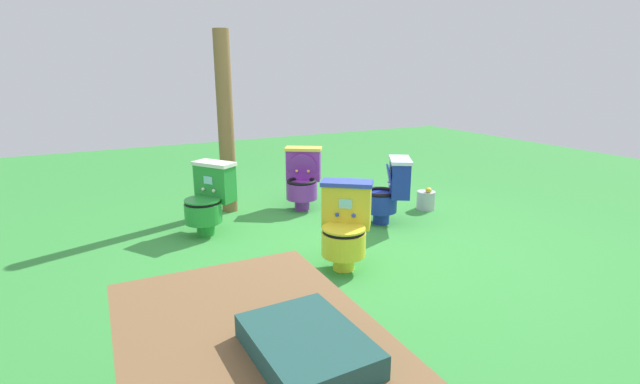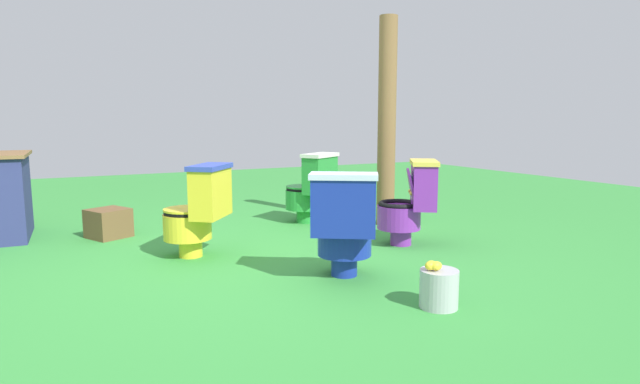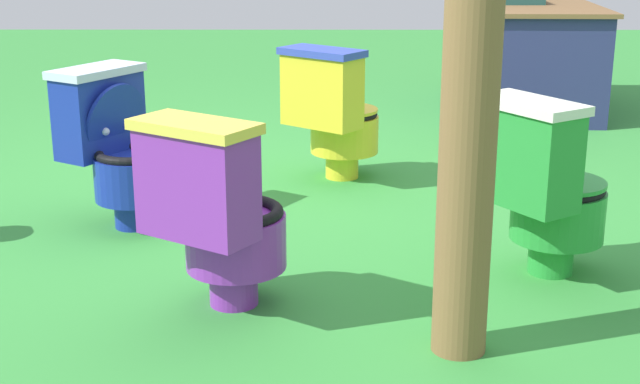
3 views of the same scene
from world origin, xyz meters
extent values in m
plane|color=green|center=(0.00, 0.00, 0.00)|extent=(14.00, 14.00, 0.00)
cylinder|color=#192D9E|center=(0.50, -0.59, 0.07)|extent=(0.25, 0.25, 0.14)
cylinder|color=#192D9E|center=(0.51, -0.57, 0.24)|extent=(0.51, 0.51, 0.20)
torus|color=black|center=(0.51, -0.57, 0.35)|extent=(0.49, 0.49, 0.04)
cylinder|color=silver|center=(0.51, -0.57, 0.30)|extent=(0.33, 0.33, 0.01)
cube|color=#192D9E|center=(0.41, -0.74, 0.51)|extent=(0.45, 0.38, 0.37)
cube|color=silver|center=(0.41, -0.74, 0.71)|extent=(0.48, 0.41, 0.04)
cube|color=#8CE0E5|center=(0.46, -0.66, 0.56)|extent=(0.10, 0.07, 0.08)
cylinder|color=#192D9E|center=(0.46, -0.66, 0.49)|extent=(0.34, 0.26, 0.35)
sphere|color=silver|center=(0.40, -0.62, 0.46)|extent=(0.04, 0.04, 0.04)
sphere|color=silver|center=(0.52, -0.69, 0.46)|extent=(0.04, 0.04, 0.04)
cylinder|color=yellow|center=(-0.33, 0.39, 0.07)|extent=(0.25, 0.25, 0.14)
cylinder|color=yellow|center=(-0.34, 0.40, 0.24)|extent=(0.52, 0.52, 0.20)
torus|color=black|center=(-0.34, 0.40, 0.35)|extent=(0.50, 0.50, 0.04)
cylinder|color=#3347B2|center=(-0.34, 0.40, 0.30)|extent=(0.34, 0.34, 0.01)
cube|color=yellow|center=(-0.18, 0.28, 0.51)|extent=(0.40, 0.44, 0.37)
cube|color=#3347B2|center=(-0.18, 0.28, 0.71)|extent=(0.43, 0.47, 0.04)
cube|color=#8CE0E5|center=(-0.26, 0.34, 0.56)|extent=(0.07, 0.09, 0.08)
cylinder|color=yellow|center=(-0.34, 0.40, 0.37)|extent=(0.50, 0.50, 0.02)
sphere|color=#3347B2|center=(-0.31, 0.28, 0.46)|extent=(0.04, 0.04, 0.04)
sphere|color=#3347B2|center=(-0.22, 0.40, 0.46)|extent=(0.04, 0.04, 0.04)
cylinder|color=purple|center=(1.37, -0.05, 0.07)|extent=(0.25, 0.25, 0.14)
cylinder|color=purple|center=(1.35, -0.04, 0.24)|extent=(0.51, 0.51, 0.20)
torus|color=black|center=(1.35, -0.04, 0.35)|extent=(0.49, 0.49, 0.04)
cylinder|color=#EACC4C|center=(1.35, -0.04, 0.30)|extent=(0.33, 0.33, 0.01)
cube|color=purple|center=(1.52, -0.15, 0.51)|extent=(0.38, 0.45, 0.37)
cube|color=#EACC4C|center=(1.52, -0.15, 0.71)|extent=(0.42, 0.48, 0.04)
cube|color=#8CE0E5|center=(1.44, -0.09, 0.56)|extent=(0.07, 0.10, 0.08)
cylinder|color=purple|center=(1.44, -0.09, 0.49)|extent=(0.27, 0.34, 0.35)
sphere|color=#EACC4C|center=(1.39, -0.15, 0.46)|extent=(0.04, 0.04, 0.04)
sphere|color=#EACC4C|center=(1.47, -0.03, 0.46)|extent=(0.04, 0.04, 0.04)
cylinder|color=green|center=(1.05, 1.20, 0.07)|extent=(0.25, 0.25, 0.14)
cylinder|color=green|center=(1.04, 1.22, 0.24)|extent=(0.51, 0.51, 0.20)
torus|color=black|center=(1.04, 1.22, 0.35)|extent=(0.49, 0.49, 0.04)
cylinder|color=white|center=(1.04, 1.22, 0.30)|extent=(0.33, 0.33, 0.01)
cube|color=green|center=(1.15, 1.05, 0.51)|extent=(0.45, 0.38, 0.37)
cube|color=white|center=(1.15, 1.05, 0.71)|extent=(0.48, 0.42, 0.04)
cube|color=#8CE0E5|center=(1.10, 1.14, 0.56)|extent=(0.10, 0.07, 0.08)
cylinder|color=green|center=(1.04, 1.22, 0.37)|extent=(0.50, 0.50, 0.02)
sphere|color=white|center=(1.04, 1.10, 0.46)|extent=(0.04, 0.04, 0.04)
sphere|color=white|center=(1.15, 1.18, 0.46)|extent=(0.04, 0.04, 0.04)
cylinder|color=brown|center=(1.74, 0.73, 1.03)|extent=(0.18, 0.18, 2.06)
cube|color=brown|center=(-0.84, 1.39, 0.13)|extent=(0.42, 0.42, 0.26)
cylinder|color=#B7B7BF|center=(0.68, -1.37, 0.11)|extent=(0.22, 0.22, 0.22)
ellipsoid|color=yellow|center=(0.62, -1.36, 0.25)|extent=(0.07, 0.05, 0.05)
ellipsoid|color=yellow|center=(0.65, -1.38, 0.25)|extent=(0.07, 0.05, 0.05)
ellipsoid|color=yellow|center=(0.63, -1.35, 0.25)|extent=(0.07, 0.05, 0.05)
camera|label=1|loc=(-3.39, 2.24, 1.65)|focal=25.68mm
camera|label=2|loc=(-1.21, -3.58, 1.07)|focal=28.98mm
camera|label=3|loc=(4.47, 0.29, 1.38)|focal=50.94mm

